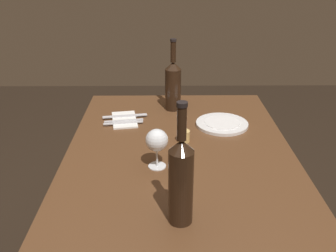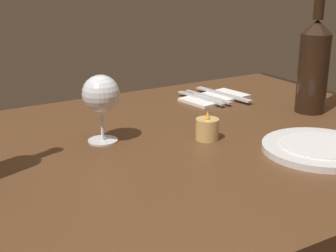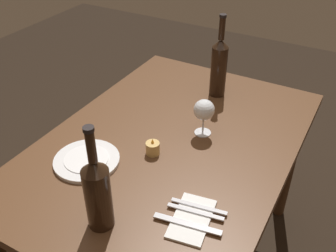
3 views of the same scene
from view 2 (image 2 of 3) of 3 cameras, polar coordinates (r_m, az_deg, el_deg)
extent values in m
cube|color=#56351E|center=(1.07, -0.17, -3.04)|extent=(1.30, 0.90, 0.04)
cylinder|color=#412816|center=(1.82, 9.53, -6.62)|extent=(0.06, 0.06, 0.70)
cylinder|color=white|center=(1.09, -7.60, -1.70)|extent=(0.07, 0.07, 0.00)
cylinder|color=white|center=(1.08, -7.68, 0.19)|extent=(0.01, 0.01, 0.07)
sphere|color=white|center=(1.06, -7.84, 3.75)|extent=(0.08, 0.08, 0.08)
cylinder|color=maroon|center=(1.06, -7.83, 3.46)|extent=(0.06, 0.06, 0.02)
cylinder|color=black|center=(1.33, 16.53, 5.89)|extent=(0.08, 0.08, 0.21)
cone|color=black|center=(1.31, 17.02, 11.02)|extent=(0.08, 0.08, 0.03)
cylinder|color=#DBB266|center=(1.09, 4.59, -0.37)|extent=(0.05, 0.05, 0.05)
cylinder|color=white|center=(1.10, 4.59, -0.66)|extent=(0.04, 0.04, 0.03)
cone|color=#F99E2D|center=(1.08, 4.64, 1.34)|extent=(0.01, 0.01, 0.02)
cylinder|color=white|center=(1.07, 17.18, -2.51)|extent=(0.24, 0.24, 0.01)
cylinder|color=white|center=(1.07, 17.23, -2.09)|extent=(0.16, 0.16, 0.00)
cube|color=white|center=(1.43, 5.48, 3.30)|extent=(0.21, 0.14, 0.01)
cube|color=silver|center=(1.41, 4.66, 3.42)|extent=(0.04, 0.18, 0.00)
cube|color=silver|center=(1.40, 3.83, 3.29)|extent=(0.04, 0.18, 0.00)
cube|color=silver|center=(1.44, 6.45, 3.70)|extent=(0.05, 0.21, 0.00)
camera|label=1|loc=(1.29, -79.24, 20.40)|focal=41.36mm
camera|label=3|loc=(2.18, 18.81, 31.70)|focal=41.49mm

